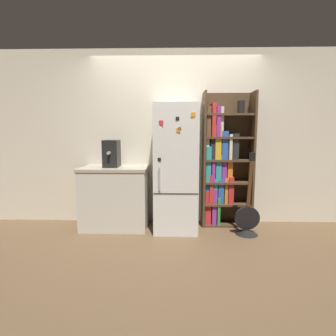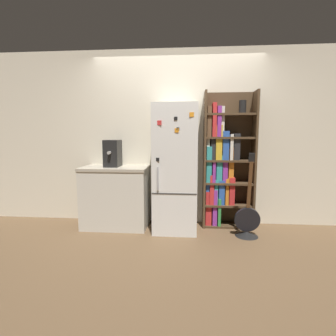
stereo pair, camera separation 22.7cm
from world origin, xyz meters
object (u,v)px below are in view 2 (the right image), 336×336
bookshelf (223,164)px  espresso_machine (113,153)px  refrigerator (176,168)px  guitar (247,224)px

bookshelf → espresso_machine: bearing=-175.1°
espresso_machine → refrigerator: bearing=-3.8°
refrigerator → espresso_machine: refrigerator is taller
guitar → bookshelf: bearing=124.9°
refrigerator → bookshelf: (0.68, 0.20, 0.04)m
refrigerator → guitar: size_ratio=1.56×
refrigerator → espresso_machine: (-0.92, 0.06, 0.20)m
bookshelf → guitar: 0.91m
bookshelf → espresso_machine: bookshelf is taller
bookshelf → guitar: (0.29, -0.41, -0.76)m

